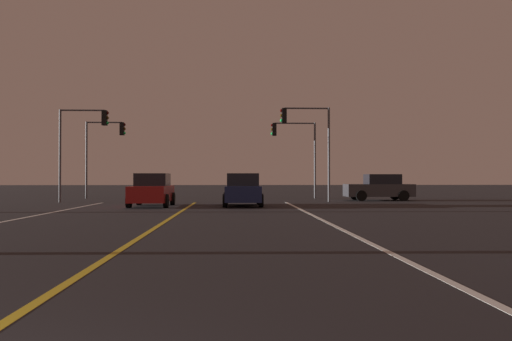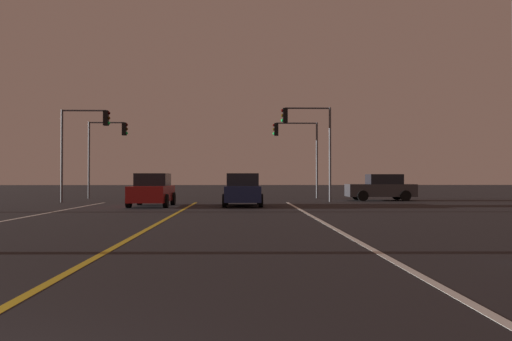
# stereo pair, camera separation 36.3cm
# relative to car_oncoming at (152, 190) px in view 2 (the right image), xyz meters

# --- Properties ---
(lane_edge_right) EXTENTS (0.16, 34.45, 0.01)m
(lane_edge_right) POSITION_rel_car_oncoming_xyz_m (7.33, -13.28, -0.82)
(lane_edge_right) COLOR silver
(lane_edge_right) RESTS_ON ground
(lane_center_divider) EXTENTS (0.16, 34.45, 0.01)m
(lane_center_divider) POSITION_rel_car_oncoming_xyz_m (1.91, -13.28, -0.82)
(lane_center_divider) COLOR gold
(lane_center_divider) RESTS_ON ground
(car_oncoming) EXTENTS (2.02, 4.30, 1.70)m
(car_oncoming) POSITION_rel_car_oncoming_xyz_m (0.00, 0.00, 0.00)
(car_oncoming) COLOR black
(car_oncoming) RESTS_ON ground
(car_ahead_far) EXTENTS (2.02, 4.30, 1.70)m
(car_ahead_far) POSITION_rel_car_oncoming_xyz_m (4.67, 0.13, 0.00)
(car_ahead_far) COLOR black
(car_ahead_far) RESTS_ON ground
(car_crossing_side) EXTENTS (4.30, 2.02, 1.70)m
(car_crossing_side) POSITION_rel_car_oncoming_xyz_m (13.63, 6.30, 0.00)
(car_crossing_side) COLOR black
(car_crossing_side) RESTS_ON ground
(traffic_light_near_right) EXTENTS (3.06, 0.36, 5.75)m
(traffic_light_near_right) POSITION_rel_car_oncoming_xyz_m (8.60, 4.44, 3.43)
(traffic_light_near_right) COLOR #4C4C51
(traffic_light_near_right) RESTS_ON ground
(traffic_light_near_left) EXTENTS (2.95, 0.36, 5.56)m
(traffic_light_near_left) POSITION_rel_car_oncoming_xyz_m (-4.81, 4.44, 3.29)
(traffic_light_near_left) COLOR #4C4C51
(traffic_light_near_left) RESTS_ON ground
(traffic_light_far_right) EXTENTS (3.24, 0.36, 5.42)m
(traffic_light_far_right) POSITION_rel_car_oncoming_xyz_m (8.47, 9.94, 3.21)
(traffic_light_far_right) COLOR #4C4C51
(traffic_light_far_right) RESTS_ON ground
(traffic_light_far_left) EXTENTS (2.80, 0.36, 5.42)m
(traffic_light_far_left) POSITION_rel_car_oncoming_xyz_m (-4.88, 9.94, 3.19)
(traffic_light_far_left) COLOR #4C4C51
(traffic_light_far_left) RESTS_ON ground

